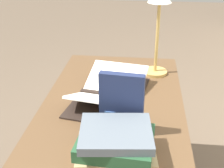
{
  "coord_description": "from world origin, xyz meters",
  "views": [
    {
      "loc": [
        1.29,
        0.14,
        1.47
      ],
      "look_at": [
        -0.02,
        -0.01,
        0.81
      ],
      "focal_mm": 50.0,
      "sensor_mm": 36.0,
      "label": 1
    }
  ],
  "objects": [
    {
      "name": "book_standing_upright",
      "position": [
        0.25,
        0.06,
        0.86
      ],
      "size": [
        0.05,
        0.18,
        0.26
      ],
      "rotation": [
        0.0,
        0.0,
        -0.11
      ],
      "color": "#1E284C",
      "rests_on": "reading_desk"
    },
    {
      "name": "reading_lamp",
      "position": [
        -0.35,
        0.2,
        1.07
      ],
      "size": [
        0.14,
        0.14,
        0.47
      ],
      "color": "tan",
      "rests_on": "reading_desk"
    },
    {
      "name": "coffee_mug",
      "position": [
        0.22,
        0.02,
        0.78
      ],
      "size": [
        0.1,
        0.1,
        0.1
      ],
      "rotation": [
        0.0,
        0.0,
        3.92
      ],
      "color": "#335184",
      "rests_on": "reading_desk"
    },
    {
      "name": "open_book",
      "position": [
        -0.04,
        -0.02,
        0.76
      ],
      "size": [
        0.54,
        0.39,
        0.1
      ],
      "rotation": [
        0.0,
        0.0,
        -0.18
      ],
      "color": "black",
      "rests_on": "reading_desk"
    },
    {
      "name": "book_stack_tall",
      "position": [
        0.41,
        0.05,
        0.79
      ],
      "size": [
        0.24,
        0.3,
        0.12
      ],
      "color": "tan",
      "rests_on": "reading_desk"
    },
    {
      "name": "reading_desk",
      "position": [
        0.0,
        0.0,
        0.61
      ],
      "size": [
        1.16,
        0.66,
        0.73
      ],
      "color": "brown",
      "rests_on": "ground_plane"
    }
  ]
}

